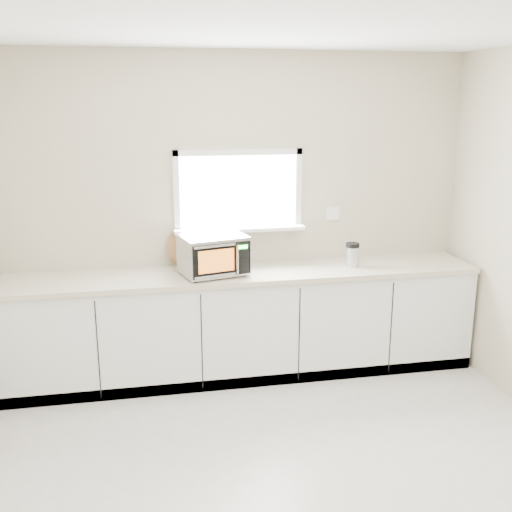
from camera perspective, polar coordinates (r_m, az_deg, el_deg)
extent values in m
plane|color=beige|center=(3.88, 3.67, -21.67)|extent=(4.00, 4.00, 0.00)
cube|color=beige|center=(5.17, -1.71, 4.07)|extent=(4.00, 0.02, 2.70)
cube|color=white|center=(5.13, -1.70, 6.24)|extent=(1.00, 0.02, 0.60)
cube|color=white|center=(5.12, -1.55, 2.59)|extent=(1.12, 0.16, 0.03)
cube|color=white|center=(5.07, -1.70, 9.85)|extent=(1.10, 0.04, 0.05)
cube|color=white|center=(5.17, -1.65, 2.65)|extent=(1.10, 0.04, 0.05)
cube|color=white|center=(5.05, -7.59, 6.00)|extent=(0.05, 0.04, 0.70)
cube|color=white|center=(5.22, 4.05, 6.37)|extent=(0.05, 0.04, 0.70)
cube|color=white|center=(5.37, 7.31, 4.03)|extent=(0.12, 0.01, 0.12)
cube|color=white|center=(5.14, -1.08, -6.56)|extent=(3.92, 0.60, 0.88)
cube|color=beige|center=(4.98, -1.09, -1.66)|extent=(3.92, 0.64, 0.04)
cylinder|color=black|center=(4.69, -5.82, -2.41)|extent=(0.02, 0.02, 0.02)
cylinder|color=black|center=(4.97, -6.96, -1.48)|extent=(0.02, 0.02, 0.02)
cylinder|color=black|center=(4.84, -1.10, -1.81)|extent=(0.02, 0.02, 0.02)
cylinder|color=black|center=(5.11, -2.47, -0.94)|extent=(0.02, 0.02, 0.02)
cube|color=#BBBDC3|center=(4.86, -4.10, 0.15)|extent=(0.58, 0.49, 0.30)
cube|color=black|center=(4.68, -3.24, -0.40)|extent=(0.47, 0.13, 0.27)
cube|color=orange|center=(4.66, -3.79, -0.48)|extent=(0.29, 0.07, 0.18)
cylinder|color=silver|center=(4.70, -1.76, -0.31)|extent=(0.02, 0.02, 0.23)
cube|color=black|center=(4.74, -1.31, -0.18)|extent=(0.12, 0.03, 0.26)
cube|color=#19FF33|center=(4.71, -1.28, 0.86)|extent=(0.08, 0.02, 0.03)
cube|color=silver|center=(4.82, -4.14, 1.93)|extent=(0.58, 0.49, 0.01)
cube|color=#4F271C|center=(4.83, -2.44, -0.31)|extent=(0.13, 0.23, 0.27)
cube|color=black|center=(4.75, -2.65, 0.77)|extent=(0.02, 0.05, 0.10)
cube|color=black|center=(4.75, -2.29, 0.92)|extent=(0.02, 0.05, 0.10)
cube|color=black|center=(4.77, -1.92, 0.70)|extent=(0.02, 0.05, 0.10)
cube|color=black|center=(4.74, -2.47, 1.15)|extent=(0.02, 0.05, 0.10)
cube|color=black|center=(4.75, -2.05, 1.18)|extent=(0.02, 0.05, 0.10)
cylinder|color=#A36E3F|center=(5.12, -6.68, 0.81)|extent=(0.33, 0.08, 0.33)
cylinder|color=#BBBDC3|center=(5.17, 9.14, -0.06)|extent=(0.13, 0.13, 0.17)
cylinder|color=black|center=(5.14, 9.19, 1.06)|extent=(0.13, 0.13, 0.04)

